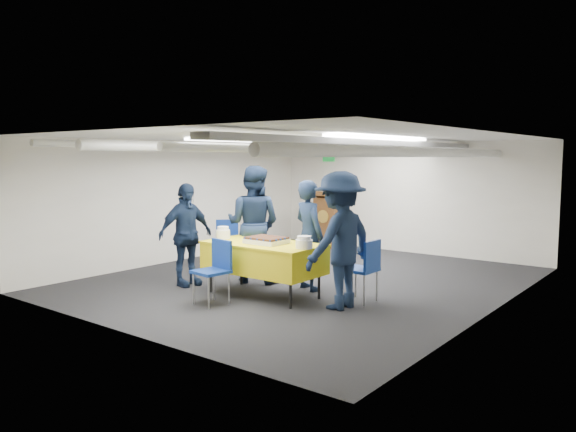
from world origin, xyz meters
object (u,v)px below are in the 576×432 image
(chair_right, at_px, (365,265))
(podium, at_px, (329,220))
(sheet_cake, at_px, (266,240))
(chair_left, at_px, (227,239))
(sailor_a, at_px, (309,235))
(sailor_c, at_px, (186,235))
(sailor_b, at_px, (253,224))
(serving_table, at_px, (264,257))
(chair_near, at_px, (216,265))
(sailor_d, at_px, (340,240))

(chair_right, bearing_deg, podium, 129.56)
(sheet_cake, xyz_separation_m, chair_left, (-1.88, 1.15, -0.28))
(sailor_a, relative_size, sailor_c, 1.04)
(podium, height_order, sailor_a, sailor_a)
(sailor_b, bearing_deg, serving_table, 121.35)
(sheet_cake, height_order, chair_near, chair_near)
(chair_near, height_order, sailor_d, sailor_d)
(sheet_cake, distance_m, sailor_d, 1.16)
(chair_left, distance_m, sailor_d, 3.22)
(sailor_d, bearing_deg, sailor_a, -116.46)
(chair_near, relative_size, sailor_a, 0.53)
(serving_table, xyz_separation_m, chair_near, (-0.23, -0.73, -0.03))
(chair_right, xyz_separation_m, chair_left, (-3.17, 0.58, 0.00))
(serving_table, relative_size, chair_near, 1.98)
(sailor_c, bearing_deg, serving_table, -71.89)
(sheet_cake, bearing_deg, sailor_d, 6.23)
(sheet_cake, bearing_deg, sailor_b, 141.84)
(serving_table, xyz_separation_m, chair_right, (1.36, 0.54, -0.03))
(serving_table, distance_m, sailor_c, 1.42)
(serving_table, xyz_separation_m, podium, (-1.70, 4.25, 0.05))
(sailor_b, bearing_deg, sailor_a, 167.21)
(sailor_c, height_order, sailor_d, sailor_d)
(sailor_b, bearing_deg, chair_near, 91.51)
(sailor_d, bearing_deg, sailor_b, -97.72)
(podium, distance_m, sailor_a, 4.07)
(podium, height_order, sailor_b, sailor_b)
(sailor_c, distance_m, sailor_d, 2.62)
(sheet_cake, bearing_deg, sailor_c, -171.22)
(chair_left, distance_m, sailor_a, 2.16)
(sheet_cake, xyz_separation_m, sailor_d, (1.15, 0.13, 0.09))
(chair_left, height_order, sailor_b, sailor_b)
(sailor_a, bearing_deg, sheet_cake, 94.45)
(chair_right, height_order, sailor_a, sailor_a)
(serving_table, distance_m, sheet_cake, 0.27)
(sailor_a, bearing_deg, sailor_b, 27.37)
(chair_left, bearing_deg, sailor_d, -18.60)
(podium, xyz_separation_m, chair_left, (-0.10, -3.12, -0.08))
(serving_table, height_order, sailor_c, sailor_c)
(chair_right, relative_size, sailor_c, 0.55)
(sailor_a, relative_size, sailor_b, 0.89)
(chair_right, bearing_deg, sailor_d, -107.72)
(podium, relative_size, chair_right, 1.44)
(sheet_cake, bearing_deg, chair_left, 148.61)
(sheet_cake, xyz_separation_m, sailor_b, (-0.80, 0.63, 0.11))
(sailor_b, relative_size, sailor_c, 1.16)
(serving_table, bearing_deg, chair_left, 148.05)
(sailor_a, bearing_deg, serving_table, 89.26)
(serving_table, height_order, podium, podium)
(sheet_cake, relative_size, chair_near, 0.63)
(sailor_c, bearing_deg, podium, 12.41)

